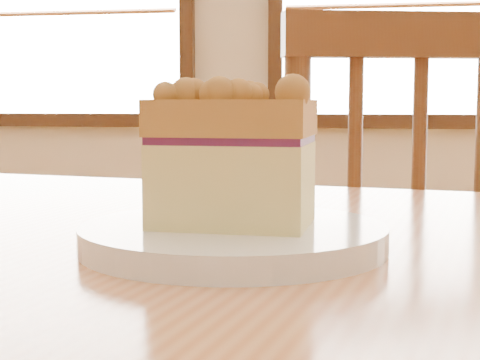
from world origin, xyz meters
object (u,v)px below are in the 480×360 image
Objects in this scene: cafe_chair_main at (384,308)px; plate at (233,238)px; cafe_table_main at (219,351)px; cake_slice at (231,152)px.

plate is at bearing 64.19° from cafe_chair_main.
cafe_chair_main is at bearing 79.75° from plate.
cafe_table_main is 0.72m from cafe_chair_main.
cake_slice is (-0.00, -0.00, 0.07)m from plate.
cafe_chair_main reaches higher than cafe_table_main.
cafe_chair_main is 7.64× the size of cake_slice.
cafe_chair_main is at bearing 87.40° from cafe_table_main.
cake_slice reaches higher than cafe_table_main.
plate is (0.02, -0.03, 0.10)m from cafe_table_main.
cake_slice is (-0.13, -0.72, 0.32)m from cafe_chair_main.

